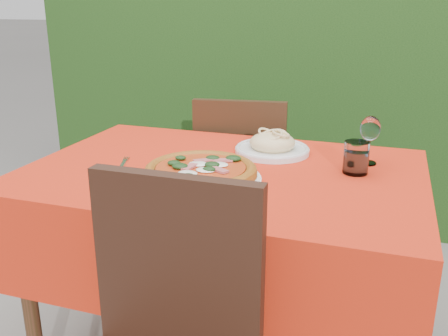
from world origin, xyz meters
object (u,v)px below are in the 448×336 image
(chair_far, at_px, (242,178))
(pasta_plate, at_px, (272,146))
(wine_glass, at_px, (370,131))
(water_glass, at_px, (356,159))
(pizza_plate, at_px, (201,174))
(fork, at_px, (122,165))

(chair_far, height_order, pasta_plate, chair_far)
(chair_far, xyz_separation_m, wine_glass, (0.55, -0.40, 0.36))
(pasta_plate, relative_size, wine_glass, 1.62)
(wine_glass, bearing_deg, chair_far, 144.03)
(chair_far, relative_size, pasta_plate, 3.32)
(chair_far, relative_size, water_glass, 8.49)
(chair_far, xyz_separation_m, pizza_plate, (0.09, -0.75, 0.28))
(chair_far, bearing_deg, pasta_plate, 112.15)
(pasta_plate, height_order, fork, pasta_plate)
(chair_far, relative_size, wine_glass, 5.37)
(pasta_plate, height_order, wine_glass, wine_glass)
(water_glass, bearing_deg, chair_far, 135.43)
(pizza_plate, relative_size, fork, 2.31)
(water_glass, distance_m, fork, 0.75)
(pasta_plate, xyz_separation_m, water_glass, (0.30, -0.13, 0.02))
(pizza_plate, bearing_deg, water_glass, 29.53)
(pizza_plate, relative_size, water_glass, 3.74)
(wine_glass, bearing_deg, water_glass, -105.34)
(water_glass, bearing_deg, fork, -166.85)
(water_glass, xyz_separation_m, fork, (-0.73, -0.17, -0.04))
(pasta_plate, bearing_deg, water_glass, -23.97)
(fork, bearing_deg, chair_far, 53.65)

